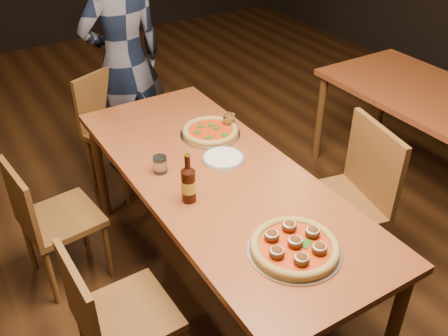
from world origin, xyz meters
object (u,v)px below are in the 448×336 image
chair_main_nw (127,314)px  pizza_meatball (295,246)px  plate_stack (223,158)px  water_glass (160,164)px  table_main (219,186)px  chair_main_sw (61,217)px  chair_main_e (334,205)px  chair_end (123,132)px  diner (124,62)px  beer_bottle (189,185)px  pizza_margherita (210,131)px  amber_glass (229,121)px

chair_main_nw → pizza_meatball: (0.64, -0.33, 0.35)m
plate_stack → water_glass: size_ratio=2.47×
table_main → chair_main_sw: bearing=144.0°
table_main → chair_main_e: size_ratio=2.04×
chair_end → diner: (0.16, 0.25, 0.40)m
diner → table_main: bearing=83.1°
table_main → beer_bottle: 0.30m
plate_stack → chair_main_sw: bearing=152.8°
water_glass → pizza_meatball: bearing=-75.2°
chair_end → diner: size_ratio=0.53×
plate_stack → diner: bearing=90.1°
pizza_margherita → amber_glass: size_ratio=3.94×
amber_glass → diner: 1.08m
chair_main_nw → diner: (0.75, 1.75, 0.42)m
chair_end → beer_bottle: bearing=-119.9°
chair_main_sw → chair_end: chair_end is taller
chair_main_e → amber_glass: (-0.28, 0.64, 0.30)m
table_main → chair_main_e: 0.66m
chair_main_e → chair_end: 1.58m
chair_end → amber_glass: chair_end is taller
pizza_meatball → diner: size_ratio=0.23×
chair_main_nw → beer_bottle: beer_bottle is taller
chair_main_e → table_main: bearing=-101.6°
table_main → chair_end: 1.21m
pizza_meatball → amber_glass: size_ratio=4.50×
chair_main_nw → chair_main_sw: size_ratio=1.01×
pizza_meatball → diner: diner is taller
chair_main_sw → water_glass: size_ratio=9.47×
chair_main_e → plate_stack: 0.67m
beer_bottle → amber_glass: size_ratio=2.83×
chair_main_nw → chair_main_e: size_ratio=0.86×
pizza_meatball → chair_end: bearing=91.6°
pizza_meatball → chair_main_e: bearing=32.3°
pizza_meatball → water_glass: (-0.22, 0.82, 0.02)m
chair_main_sw → pizza_meatball: bearing=-155.7°
chair_main_nw → amber_glass: bearing=-55.7°
chair_end → plate_stack: 1.14m
plate_stack → amber_glass: amber_glass is taller
table_main → water_glass: size_ratio=22.62×
chair_end → chair_main_sw: bearing=-156.6°
chair_main_e → pizza_margherita: size_ratio=2.87×
chair_main_nw → chair_end: chair_end is taller
beer_bottle → water_glass: 0.29m
plate_stack → chair_end: bearing=98.6°
chair_main_e → diner: bearing=-151.7°
table_main → pizza_meatball: size_ratio=5.11×
chair_main_sw → chair_main_e: (1.29, -0.77, 0.07)m
chair_main_sw → pizza_margherita: chair_main_sw is taller
chair_main_nw → water_glass: size_ratio=9.60×
beer_bottle → water_glass: size_ratio=2.79×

